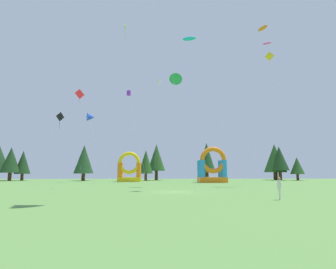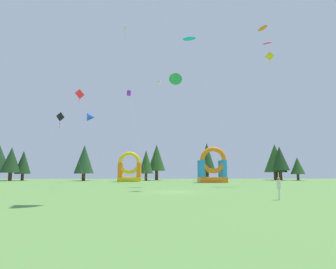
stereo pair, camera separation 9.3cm
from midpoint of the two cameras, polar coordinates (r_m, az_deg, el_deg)
The scene contains 24 objects.
ground_plane at distance 32.82m, azimuth 1.13°, elevation -11.51°, with size 120.00×120.00×0.00m, color #5B8C42.
kite_yellow_diamond at distance 53.39m, azimuth 19.70°, elevation 14.43°, with size 3.17×8.32×22.59m.
kite_pink_parafoil at distance 53.76m, azimuth 19.28°, elevation 16.89°, with size 4.32×6.09×24.65m.
kite_purple_box at distance 61.02m, azimuth -7.97°, elevation 8.23°, with size 4.59×6.40×19.38m.
kite_white_box at distance 66.29m, azimuth -1.93°, elevation 10.52°, with size 1.23×7.10×23.45m.
kite_green_delta at distance 37.75m, azimuth 1.43°, elevation 10.62°, with size 3.33×1.77×14.98m.
kite_black_diamond at distance 60.82m, azimuth -21.06°, elevation 3.25°, with size 6.35×1.29×13.84m.
kite_orange_parafoil at distance 55.25m, azimuth 18.54°, elevation 19.59°, with size 4.72×6.70×27.64m.
kite_lime_diamond at distance 49.29m, azimuth -8.87°, elevation 20.17°, with size 8.48×8.01×26.11m.
kite_blue_delta at distance 65.66m, azimuth -15.33°, elevation 3.39°, with size 2.23×3.49×15.31m.
kite_red_diamond at distance 51.70m, azimuth -17.54°, elevation 7.58°, with size 6.80×1.14×16.16m.
kite_cyan_parafoil at distance 51.08m, azimuth 4.28°, elevation 18.67°, with size 9.76×2.58×25.25m.
person_midfield at distance 25.31m, azimuth 21.44°, elevation -9.69°, with size 0.41×0.41×1.86m.
inflatable_red_slide at distance 66.17m, azimuth -7.85°, elevation -7.23°, with size 5.27×3.55×6.83m.
inflatable_blue_arch at distance 61.36m, azimuth 8.91°, elevation -6.96°, with size 5.82×4.27×7.53m.
tree_row_1 at distance 82.60m, azimuth -29.17°, elevation -4.52°, with size 4.76×4.76×8.51m.
tree_row_2 at distance 83.34m, azimuth -27.25°, elevation -5.02°, with size 3.92×3.92×7.76m.
tree_row_3 at distance 75.70m, azimuth -16.64°, elevation -4.82°, with size 4.97×4.97×9.09m.
tree_row_4 at distance 73.65m, azimuth -4.53°, elevation -5.53°, with size 3.71×3.71×7.86m.
tree_row_5 at distance 77.76m, azimuth -2.39°, elevation -4.70°, with size 4.80×4.80×9.75m.
tree_row_6 at distance 75.91m, azimuth 7.78°, elevation -4.68°, with size 4.65×4.65×9.93m.
tree_row_7 at distance 84.12m, azimuth 20.70°, elevation -4.51°, with size 6.09×6.09×9.91m.
tree_row_8 at distance 82.94m, azimuth 21.53°, elevation -4.54°, with size 4.91×4.91×9.13m.
tree_row_9 at distance 83.45m, azimuth 24.57°, elevation -5.76°, with size 3.67×3.67×6.12m.
Camera 1 is at (-2.35, -32.66, 2.30)m, focal length 30.21 mm.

